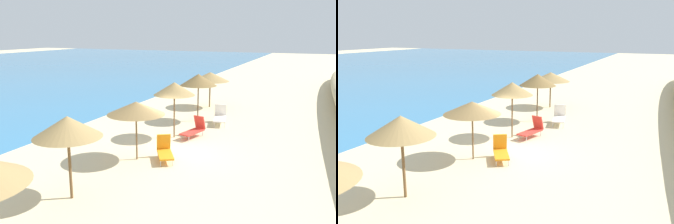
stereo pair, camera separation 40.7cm
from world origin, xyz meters
The scene contains 9 objects.
ground_plane centered at (0.00, 0.00, 0.00)m, with size 160.00×160.00×0.00m, color beige.
beach_umbrella_1 centered at (-5.38, 1.22, 2.39)m, with size 2.17×2.17×2.73m.
beach_umbrella_2 centered at (-1.35, 1.03, 2.21)m, with size 2.41×2.41×2.48m.
beach_umbrella_3 centered at (2.25, 0.85, 2.51)m, with size 2.08×2.08×2.84m.
beach_umbrella_4 centered at (5.99, 0.88, 2.50)m, with size 2.18×2.18×2.85m.
beach_umbrella_5 centered at (10.20, 1.46, 2.18)m, with size 2.67×2.67×2.50m.
lounge_chair_0 centered at (-0.93, -0.07, 0.40)m, with size 1.47×1.20×1.01m.
lounge_chair_1 centered at (5.85, -0.54, 0.45)m, with size 1.73×1.04×1.09m.
lounge_chair_2 centered at (2.68, -0.08, 0.42)m, with size 1.68×0.95×1.04m.
Camera 1 is at (-13.88, -5.96, 5.28)m, focal length 38.16 mm.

